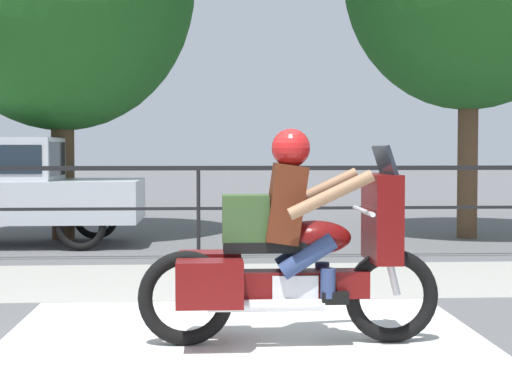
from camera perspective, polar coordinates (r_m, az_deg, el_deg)
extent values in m
plane|color=#565659|center=(5.49, -4.99, -13.05)|extent=(120.00, 120.00, 0.00)
cube|color=#99968E|center=(8.81, -4.35, -7.08)|extent=(44.00, 2.40, 0.01)
cube|color=black|center=(10.30, -4.22, 1.09)|extent=(36.00, 0.04, 0.06)
cube|color=black|center=(10.32, -4.21, -1.86)|extent=(36.00, 0.03, 0.04)
cylinder|color=black|center=(10.33, -4.21, -2.21)|extent=(0.05, 0.05, 1.25)
torus|color=black|center=(6.08, 9.84, -8.10)|extent=(0.71, 0.11, 0.71)
torus|color=black|center=(5.93, -5.14, -8.35)|extent=(0.71, 0.11, 0.71)
cube|color=#5B0C0C|center=(5.94, 2.45, -7.34)|extent=(1.18, 0.22, 0.20)
cube|color=silver|center=(5.95, 2.75, -7.81)|extent=(0.34, 0.26, 0.26)
ellipsoid|color=#5B0C0C|center=(5.91, 4.26, -3.99)|extent=(0.56, 0.30, 0.26)
cube|color=black|center=(5.88, 0.94, -4.60)|extent=(0.68, 0.28, 0.08)
cube|color=#5B0C0C|center=(5.98, 9.13, -2.49)|extent=(0.20, 0.60, 0.66)
cube|color=#1E232B|center=(5.96, 9.35, 1.61)|extent=(0.10, 0.51, 0.24)
cylinder|color=silver|center=(5.95, 7.82, -2.02)|extent=(0.04, 0.70, 0.04)
cylinder|color=silver|center=(5.79, 0.75, -8.90)|extent=(0.86, 0.09, 0.09)
cube|color=#5B0C0C|center=(5.66, -3.38, -7.32)|extent=(0.48, 0.28, 0.33)
cube|color=#5B0C0C|center=(6.13, -3.38, -6.55)|extent=(0.48, 0.28, 0.33)
cylinder|color=silver|center=(6.03, 9.58, -5.31)|extent=(0.20, 0.06, 0.59)
cube|color=#4C1E0F|center=(5.86, 2.16, -1.49)|extent=(0.32, 0.36, 0.61)
sphere|color=#8C6647|center=(5.85, 2.56, 2.36)|extent=(0.23, 0.23, 0.23)
sphere|color=#B21919|center=(5.85, 2.56, 2.56)|extent=(0.29, 0.29, 0.29)
cylinder|color=navy|center=(5.77, 3.79, -5.35)|extent=(0.44, 0.13, 0.34)
cylinder|color=navy|center=(5.82, 5.26, -7.26)|extent=(0.11, 0.11, 0.22)
cube|color=black|center=(5.84, 5.74, -8.30)|extent=(0.20, 0.10, 0.09)
cylinder|color=navy|center=(6.06, 3.43, -4.96)|extent=(0.44, 0.13, 0.34)
cylinder|color=navy|center=(6.11, 4.84, -6.79)|extent=(0.11, 0.11, 0.22)
cube|color=black|center=(6.14, 5.30, -7.78)|extent=(0.20, 0.10, 0.09)
cylinder|color=#8C6647|center=(5.59, 5.46, -0.88)|extent=(0.63, 0.09, 0.36)
cylinder|color=#8C6647|center=(6.19, 4.61, -0.55)|extent=(0.63, 0.09, 0.36)
cube|color=#2D4723|center=(5.85, -0.77, -2.60)|extent=(0.34, 0.26, 0.35)
cube|color=#B7BCC4|center=(12.52, -17.97, -1.22)|extent=(4.19, 1.60, 0.63)
cube|color=#19232D|center=(12.31, -14.33, 1.72)|extent=(0.04, 1.25, 0.51)
torus|color=black|center=(11.55, -12.63, -3.02)|extent=(0.74, 0.11, 0.74)
torus|color=black|center=(13.01, -11.58, -2.40)|extent=(0.74, 0.11, 0.74)
cylinder|color=brown|center=(13.35, 15.14, 1.85)|extent=(0.33, 0.33, 2.68)
cylinder|color=brown|center=(13.14, -13.87, 1.17)|extent=(0.37, 0.37, 2.36)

